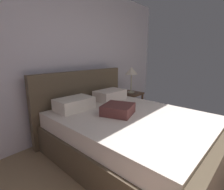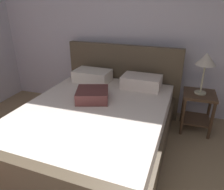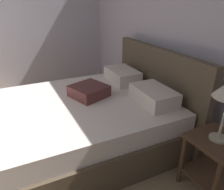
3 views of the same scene
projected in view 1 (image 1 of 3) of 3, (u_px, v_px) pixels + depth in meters
The scene contains 4 objects.
wall_back at pixel (78, 59), 3.26m from camera, with size 5.07×0.12×2.70m, color silver.
bed at pixel (127, 132), 2.51m from camera, with size 1.99×2.43×1.17m.
nightstand_right at pixel (131, 101), 3.94m from camera, with size 0.44×0.44×0.60m.
table_lamp_right at pixel (131, 72), 3.78m from camera, with size 0.27×0.27×0.58m.
Camera 1 is at (-2.12, 0.76, 1.45)m, focal length 27.54 mm.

